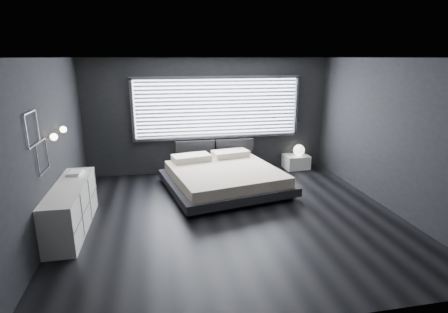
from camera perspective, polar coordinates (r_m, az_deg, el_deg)
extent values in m
plane|color=black|center=(6.49, 1.44, -9.71)|extent=(6.00, 6.00, 0.00)
plane|color=silver|center=(5.85, 1.63, 15.85)|extent=(6.00, 6.00, 0.00)
cube|color=black|center=(8.67, -2.39, 6.57)|extent=(6.00, 0.04, 2.80)
cube|color=black|center=(3.52, 11.26, -8.00)|extent=(6.00, 0.04, 2.80)
cube|color=black|center=(6.14, -27.00, 0.90)|extent=(0.04, 5.50, 2.80)
cube|color=black|center=(7.27, 25.35, 3.21)|extent=(0.04, 5.50, 2.80)
cube|color=white|center=(8.65, -1.06, 7.97)|extent=(4.00, 0.02, 1.38)
cube|color=#47474C|center=(8.52, -14.79, 7.32)|extent=(0.06, 0.08, 1.48)
cube|color=#47474C|center=(9.19, 11.73, 8.11)|extent=(0.06, 0.08, 1.48)
cube|color=#47474C|center=(8.55, -1.05, 12.79)|extent=(4.14, 0.08, 0.06)
cube|color=#47474C|center=(8.75, -1.00, 3.21)|extent=(4.14, 0.08, 0.06)
cube|color=silver|center=(8.59, -0.99, 7.92)|extent=(3.94, 0.03, 1.32)
cube|color=black|center=(8.69, -4.74, 0.96)|extent=(0.96, 0.16, 0.52)
cube|color=black|center=(8.85, 1.71, 1.27)|extent=(0.96, 0.16, 0.52)
cylinder|color=silver|center=(6.13, -26.67, 2.85)|extent=(0.10, 0.02, 0.02)
sphere|color=#FFE5B7|center=(6.11, -26.03, 2.89)|extent=(0.11, 0.11, 0.11)
cylinder|color=silver|center=(6.69, -25.35, 3.99)|extent=(0.10, 0.02, 0.02)
sphere|color=#FFE5B7|center=(6.68, -24.77, 4.04)|extent=(0.11, 0.11, 0.11)
cube|color=#47474C|center=(5.49, -29.15, 6.31)|extent=(0.01, 0.46, 0.02)
cube|color=#47474C|center=(5.57, -28.51, 1.66)|extent=(0.01, 0.46, 0.02)
cube|color=#47474C|center=(5.74, -28.16, 4.44)|extent=(0.01, 0.02, 0.46)
cube|color=#47474C|center=(5.31, -29.55, 3.46)|extent=(0.01, 0.02, 0.46)
cube|color=#47474C|center=(5.80, -27.80, 2.16)|extent=(0.01, 0.46, 0.02)
cube|color=#47474C|center=(5.92, -27.23, -2.17)|extent=(0.01, 0.46, 0.02)
cube|color=#47474C|center=(6.07, -26.92, 0.56)|extent=(0.01, 0.02, 0.46)
cube|color=#47474C|center=(5.64, -28.14, -0.66)|extent=(0.01, 0.02, 0.46)
cube|color=black|center=(6.55, -5.24, -9.08)|extent=(0.16, 0.16, 0.09)
cube|color=black|center=(7.38, 10.54, -6.36)|extent=(0.16, 0.16, 0.09)
cube|color=black|center=(8.23, -9.11, -3.90)|extent=(0.16, 0.16, 0.09)
cube|color=black|center=(8.90, 4.08, -2.20)|extent=(0.16, 0.16, 0.09)
cube|color=black|center=(7.64, 0.16, -4.21)|extent=(2.83, 2.74, 0.18)
cube|color=#B8A68F|center=(7.58, 0.16, -2.81)|extent=(2.54, 2.54, 0.22)
cube|color=#C0B59F|center=(8.14, -5.38, -0.22)|extent=(0.93, 0.62, 0.14)
cube|color=#C0B59F|center=(8.46, 1.04, 0.49)|extent=(0.93, 0.62, 0.14)
cube|color=silver|center=(9.31, 11.68, -0.83)|extent=(0.63, 0.54, 0.35)
sphere|color=white|center=(9.21, 12.14, 1.02)|extent=(0.29, 0.29, 0.29)
cube|color=silver|center=(6.42, -23.89, -7.64)|extent=(0.56, 1.96, 0.78)
cube|color=#47474C|center=(6.36, -21.44, -7.59)|extent=(0.02, 1.94, 0.76)
cube|color=white|center=(6.80, -23.09, -2.56)|extent=(0.30, 0.35, 0.04)
cube|color=white|center=(6.76, -23.07, -2.35)|extent=(0.23, 0.29, 0.03)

